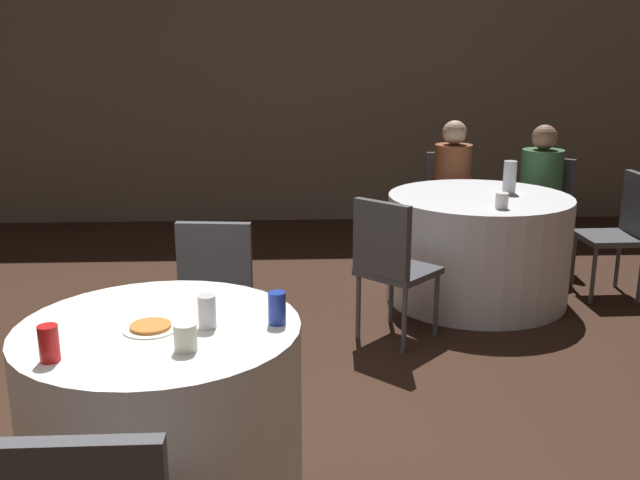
{
  "coord_description": "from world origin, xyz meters",
  "views": [
    {
      "loc": [
        0.68,
        -2.46,
        1.73
      ],
      "look_at": [
        0.83,
        0.8,
        0.84
      ],
      "focal_mm": 40.0,
      "sensor_mm": 36.0,
      "label": 1
    }
  ],
  "objects_px": {
    "chair_far_east": "(624,224)",
    "soda_can_blue": "(277,308)",
    "chair_far_north": "(449,196)",
    "pizza_plate_near": "(151,327)",
    "bottle_far": "(510,177)",
    "chair_far_southwest": "(390,258)",
    "table_near": "(164,416)",
    "soda_can_red": "(49,343)",
    "chair_near_north": "(212,295)",
    "soda_can_silver": "(207,312)",
    "person_floral_shirt": "(453,194)",
    "person_green_jacket": "(536,199)",
    "chair_far_northeast": "(544,203)",
    "table_far": "(477,248)"
  },
  "relations": [
    {
      "from": "person_green_jacket",
      "to": "pizza_plate_near",
      "type": "distance_m",
      "value": 3.83
    },
    {
      "from": "soda_can_red",
      "to": "soda_can_blue",
      "type": "xyz_separation_m",
      "value": [
        0.73,
        0.29,
        0.0
      ]
    },
    {
      "from": "bottle_far",
      "to": "chair_far_east",
      "type": "bearing_deg",
      "value": -4.27
    },
    {
      "from": "table_near",
      "to": "person_floral_shirt",
      "type": "height_order",
      "value": "person_floral_shirt"
    },
    {
      "from": "bottle_far",
      "to": "chair_far_southwest",
      "type": "bearing_deg",
      "value": -138.8
    },
    {
      "from": "person_floral_shirt",
      "to": "soda_can_blue",
      "type": "distance_m",
      "value": 3.46
    },
    {
      "from": "chair_near_north",
      "to": "soda_can_red",
      "type": "distance_m",
      "value": 1.32
    },
    {
      "from": "chair_near_north",
      "to": "soda_can_silver",
      "type": "xyz_separation_m",
      "value": [
        0.09,
        -0.96,
        0.28
      ]
    },
    {
      "from": "person_green_jacket",
      "to": "soda_can_silver",
      "type": "height_order",
      "value": "person_green_jacket"
    },
    {
      "from": "chair_far_southwest",
      "to": "chair_far_north",
      "type": "bearing_deg",
      "value": 111.32
    },
    {
      "from": "chair_far_southwest",
      "to": "soda_can_silver",
      "type": "height_order",
      "value": "chair_far_southwest"
    },
    {
      "from": "chair_far_southwest",
      "to": "person_floral_shirt",
      "type": "relative_size",
      "value": 0.76
    },
    {
      "from": "chair_far_southwest",
      "to": "chair_far_northeast",
      "type": "bearing_deg",
      "value": 89.84
    },
    {
      "from": "chair_far_north",
      "to": "soda_can_blue",
      "type": "xyz_separation_m",
      "value": [
        -1.39,
        -3.33,
        0.28
      ]
    },
    {
      "from": "chair_near_north",
      "to": "soda_can_silver",
      "type": "bearing_deg",
      "value": 101.06
    },
    {
      "from": "bottle_far",
      "to": "person_green_jacket",
      "type": "bearing_deg",
      "value": 54.2
    },
    {
      "from": "bottle_far",
      "to": "person_floral_shirt",
      "type": "bearing_deg",
      "value": 104.19
    },
    {
      "from": "pizza_plate_near",
      "to": "bottle_far",
      "type": "height_order",
      "value": "bottle_far"
    },
    {
      "from": "chair_far_southwest",
      "to": "person_green_jacket",
      "type": "height_order",
      "value": "person_green_jacket"
    },
    {
      "from": "table_near",
      "to": "chair_far_east",
      "type": "bearing_deg",
      "value": 39.0
    },
    {
      "from": "chair_far_north",
      "to": "soda_can_red",
      "type": "xyz_separation_m",
      "value": [
        -2.13,
        -3.62,
        0.28
      ]
    },
    {
      "from": "chair_far_east",
      "to": "chair_far_northeast",
      "type": "height_order",
      "value": "same"
    },
    {
      "from": "chair_far_north",
      "to": "pizza_plate_near",
      "type": "xyz_separation_m",
      "value": [
        -1.85,
        -3.36,
        0.22
      ]
    },
    {
      "from": "table_near",
      "to": "chair_far_north",
      "type": "distance_m",
      "value": 3.8
    },
    {
      "from": "chair_far_east",
      "to": "soda_can_blue",
      "type": "height_order",
      "value": "chair_far_east"
    },
    {
      "from": "chair_near_north",
      "to": "soda_can_silver",
      "type": "distance_m",
      "value": 1.0
    },
    {
      "from": "chair_far_southwest",
      "to": "soda_can_red",
      "type": "height_order",
      "value": "chair_far_southwest"
    },
    {
      "from": "chair_near_north",
      "to": "chair_far_northeast",
      "type": "xyz_separation_m",
      "value": [
        2.44,
        2.09,
        0.0
      ]
    },
    {
      "from": "pizza_plate_near",
      "to": "soda_can_silver",
      "type": "relative_size",
      "value": 1.66
    },
    {
      "from": "table_near",
      "to": "soda_can_silver",
      "type": "distance_m",
      "value": 0.47
    },
    {
      "from": "soda_can_blue",
      "to": "bottle_far",
      "type": "xyz_separation_m",
      "value": [
        1.59,
        2.37,
        0.05
      ]
    },
    {
      "from": "soda_can_blue",
      "to": "bottle_far",
      "type": "bearing_deg",
      "value": 56.13
    },
    {
      "from": "chair_far_east",
      "to": "chair_far_southwest",
      "type": "distance_m",
      "value": 1.93
    },
    {
      "from": "chair_far_north",
      "to": "person_green_jacket",
      "type": "xyz_separation_m",
      "value": [
        0.59,
        -0.41,
        0.05
      ]
    },
    {
      "from": "chair_near_north",
      "to": "person_green_jacket",
      "type": "distance_m",
      "value": 3.05
    },
    {
      "from": "chair_far_east",
      "to": "soda_can_silver",
      "type": "relative_size",
      "value": 7.22
    },
    {
      "from": "chair_far_northeast",
      "to": "person_floral_shirt",
      "type": "height_order",
      "value": "person_floral_shirt"
    },
    {
      "from": "chair_far_southwest",
      "to": "soda_can_blue",
      "type": "distance_m",
      "value": 1.69
    },
    {
      "from": "chair_far_northeast",
      "to": "chair_far_southwest",
      "type": "height_order",
      "value": "same"
    },
    {
      "from": "person_floral_shirt",
      "to": "pizza_plate_near",
      "type": "bearing_deg",
      "value": 61.46
    },
    {
      "from": "table_near",
      "to": "bottle_far",
      "type": "relative_size",
      "value": 4.65
    },
    {
      "from": "chair_far_northeast",
      "to": "pizza_plate_near",
      "type": "relative_size",
      "value": 4.35
    },
    {
      "from": "table_far",
      "to": "pizza_plate_near",
      "type": "distance_m",
      "value": 2.97
    },
    {
      "from": "person_floral_shirt",
      "to": "soda_can_silver",
      "type": "relative_size",
      "value": 9.54
    },
    {
      "from": "chair_far_east",
      "to": "person_floral_shirt",
      "type": "bearing_deg",
      "value": 48.87
    },
    {
      "from": "chair_near_north",
      "to": "pizza_plate_near",
      "type": "bearing_deg",
      "value": 88.99
    },
    {
      "from": "person_green_jacket",
      "to": "table_far",
      "type": "bearing_deg",
      "value": 90.0
    },
    {
      "from": "person_green_jacket",
      "to": "soda_can_silver",
      "type": "bearing_deg",
      "value": 97.19
    },
    {
      "from": "chair_far_east",
      "to": "soda_can_silver",
      "type": "distance_m",
      "value": 3.55
    },
    {
      "from": "chair_near_north",
      "to": "pizza_plate_near",
      "type": "distance_m",
      "value": 1.0
    }
  ]
}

